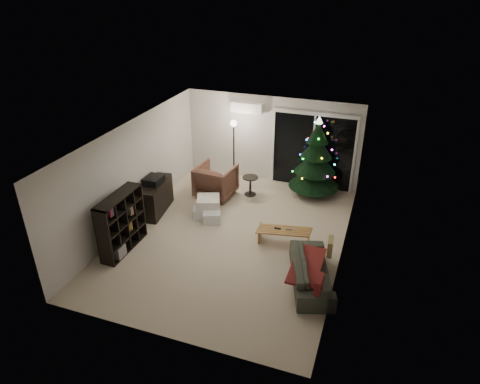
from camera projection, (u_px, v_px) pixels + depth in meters
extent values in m
plane|color=beige|center=(232.00, 237.00, 9.98)|extent=(6.50, 6.50, 0.00)
plane|color=white|center=(231.00, 135.00, 8.82)|extent=(6.50, 6.50, 0.00)
cube|color=silver|center=(271.00, 140.00, 12.12)|extent=(5.00, 0.02, 2.50)
cube|color=silver|center=(158.00, 279.00, 6.69)|extent=(5.00, 0.02, 2.50)
cube|color=silver|center=(133.00, 173.00, 10.14)|extent=(0.02, 6.50, 2.50)
cube|color=silver|center=(346.00, 208.00, 8.66)|extent=(0.02, 6.50, 2.50)
cube|color=black|center=(313.00, 152.00, 11.84)|extent=(2.20, 0.02, 2.10)
cube|color=white|center=(247.00, 108.00, 11.81)|extent=(0.90, 0.22, 0.28)
cube|color=#3F3833|center=(313.00, 180.00, 12.78)|extent=(2.60, 1.00, 0.10)
cube|color=white|center=(317.00, 158.00, 12.86)|extent=(2.20, 0.06, 1.00)
cube|color=black|center=(155.00, 197.00, 10.86)|extent=(0.65, 1.34, 0.80)
cube|color=black|center=(154.00, 180.00, 10.64)|extent=(0.41, 0.48, 0.17)
imported|color=brown|center=(216.00, 181.00, 11.59)|extent=(1.04, 1.06, 0.90)
cube|color=white|center=(208.00, 206.00, 10.75)|extent=(0.72, 0.72, 0.50)
cube|color=white|center=(201.00, 213.00, 10.66)|extent=(0.49, 0.43, 0.29)
cube|color=white|center=(212.00, 218.00, 10.47)|extent=(0.50, 0.43, 0.29)
cylinder|color=black|center=(250.00, 186.00, 11.73)|extent=(0.52, 0.52, 0.54)
cylinder|color=black|center=(234.00, 155.00, 11.91)|extent=(0.30, 0.30, 1.90)
imported|color=#484B44|center=(311.00, 271.00, 8.42)|extent=(1.24, 1.97, 0.54)
cube|color=maroon|center=(307.00, 265.00, 8.40)|extent=(0.57, 1.32, 0.04)
cube|color=tan|center=(330.00, 246.00, 8.79)|extent=(0.14, 0.36, 0.35)
cube|color=maroon|center=(319.00, 286.00, 7.70)|extent=(0.13, 0.36, 0.35)
cube|color=black|center=(278.00, 228.00, 9.59)|extent=(0.15, 0.04, 0.02)
cube|color=slate|center=(289.00, 229.00, 9.56)|extent=(0.14, 0.08, 0.02)
cone|color=black|center=(316.00, 157.00, 11.37)|extent=(1.77, 1.77, 2.23)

